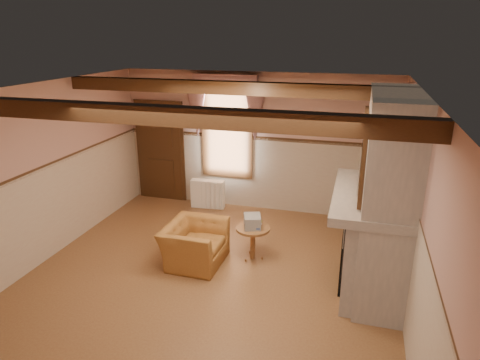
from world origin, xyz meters
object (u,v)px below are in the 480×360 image
(side_table, at_px, (253,243))
(bowl, at_px, (373,186))
(radiator, at_px, (208,194))
(oil_lamp, at_px, (373,174))
(mantel_clock, at_px, (373,172))
(armchair, at_px, (194,244))

(side_table, relative_size, bowl, 1.52)
(radiator, height_order, oil_lamp, oil_lamp)
(side_table, distance_m, mantel_clock, 2.19)
(bowl, height_order, mantel_clock, mantel_clock)
(side_table, height_order, bowl, bowl)
(side_table, height_order, radiator, radiator)
(radiator, xyz_separation_m, bowl, (3.20, -1.95, 1.16))
(radiator, bearing_deg, oil_lamp, -32.54)
(mantel_clock, distance_m, oil_lamp, 0.22)
(bowl, bearing_deg, mantel_clock, 90.00)
(radiator, bearing_deg, bowl, -36.10)
(armchair, bearing_deg, mantel_clock, -72.85)
(radiator, distance_m, oil_lamp, 3.83)
(bowl, height_order, oil_lamp, oil_lamp)
(armchair, bearing_deg, radiator, 15.72)
(side_table, height_order, mantel_clock, mantel_clock)
(armchair, xyz_separation_m, oil_lamp, (2.62, 0.54, 1.23))
(mantel_clock, bearing_deg, side_table, -167.96)
(side_table, xyz_separation_m, oil_lamp, (1.76, 0.16, 1.29))
(radiator, distance_m, mantel_clock, 3.72)
(side_table, relative_size, oil_lamp, 1.96)
(bowl, distance_m, oil_lamp, 0.28)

